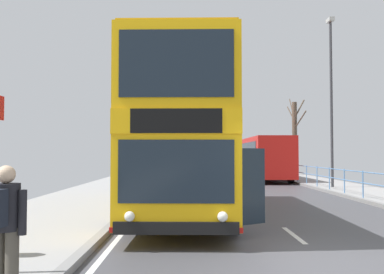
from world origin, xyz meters
The scene contains 7 objects.
ground centered at (-0.72, 0.00, 0.04)m, with size 15.80×140.00×0.20m.
double_decker_bus_main centered at (-2.50, 6.07, 2.37)m, with size 3.22×10.50×4.54m.
background_bus_far_lane centered at (2.94, 23.36, 1.63)m, with size 2.60×10.85×2.97m.
pedestrian_railing_far_kerb centered at (4.45, 16.40, 0.85)m, with size 0.05×33.65×1.06m.
pedestrian_with_backpack centered at (-4.63, -2.01, 1.05)m, with size 0.55×0.56×1.57m.
street_lamp_far_side centered at (5.11, 14.93, 5.21)m, with size 0.28×0.60×8.89m.
bare_tree_far_00 centered at (6.51, 28.18, 3.34)m, with size 1.35×2.63×6.51m.
Camera 1 is at (-2.42, -7.16, 1.85)m, focal length 39.76 mm.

